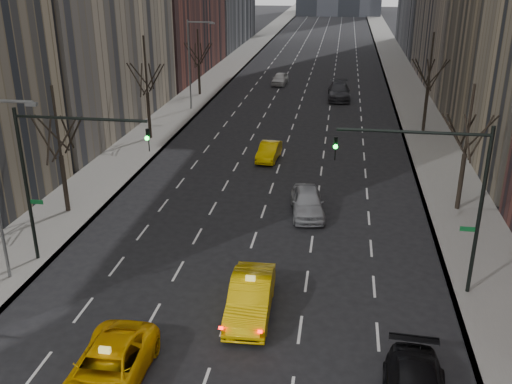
% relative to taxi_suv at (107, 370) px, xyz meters
% --- Properties ---
extents(sidewalk_left, '(4.50, 320.00, 0.15)m').
position_rel_taxi_suv_xyz_m(sidewalk_left, '(-8.84, 66.59, -0.70)').
color(sidewalk_left, slate).
rests_on(sidewalk_left, ground).
extents(sidewalk_right, '(4.50, 320.00, 0.15)m').
position_rel_taxi_suv_xyz_m(sidewalk_right, '(15.66, 66.59, -0.70)').
color(sidewalk_right, slate).
rests_on(sidewalk_right, ground).
extents(tree_lw_b, '(3.36, 3.50, 7.82)m').
position_rel_taxi_suv_xyz_m(tree_lw_b, '(-8.59, 14.59, 2.94)').
color(tree_lw_b, black).
rests_on(tree_lw_b, ground).
extents(tree_lw_c, '(3.36, 3.50, 8.74)m').
position_rel_taxi_suv_xyz_m(tree_lw_c, '(-8.59, 30.59, 3.26)').
color(tree_lw_c, black).
rests_on(tree_lw_c, ground).
extents(tree_lw_d, '(3.36, 3.50, 7.36)m').
position_rel_taxi_suv_xyz_m(tree_lw_d, '(-8.59, 48.59, 2.79)').
color(tree_lw_d, black).
rests_on(tree_lw_d, ground).
extents(tree_rw_b, '(3.36, 3.50, 7.82)m').
position_rel_taxi_suv_xyz_m(tree_rw_b, '(15.41, 18.59, 2.94)').
color(tree_rw_b, black).
rests_on(tree_rw_b, ground).
extents(tree_rw_c, '(3.36, 3.50, 8.74)m').
position_rel_taxi_suv_xyz_m(tree_rw_c, '(15.41, 36.59, 3.26)').
color(tree_rw_c, black).
rests_on(tree_rw_c, ground).
extents(traffic_mast_left, '(6.69, 0.39, 8.00)m').
position_rel_taxi_suv_xyz_m(traffic_mast_left, '(-5.70, 8.59, 4.71)').
color(traffic_mast_left, black).
rests_on(traffic_mast_left, ground).
extents(traffic_mast_right, '(6.69, 0.39, 8.00)m').
position_rel_taxi_suv_xyz_m(traffic_mast_right, '(12.52, 8.59, 4.71)').
color(traffic_mast_right, black).
rests_on(traffic_mast_right, ground).
extents(streetlight_far, '(2.83, 0.22, 9.00)m').
position_rel_taxi_suv_xyz_m(streetlight_far, '(-7.43, 41.59, 4.84)').
color(streetlight_far, slate).
rests_on(streetlight_far, ground).
extents(taxi_suv, '(2.69, 5.63, 1.55)m').
position_rel_taxi_suv_xyz_m(taxi_suv, '(0.00, 0.00, 0.00)').
color(taxi_suv, '#EEAB05').
rests_on(taxi_suv, ground).
extents(taxi_sedan, '(1.98, 5.20, 1.69)m').
position_rel_taxi_suv_xyz_m(taxi_sedan, '(4.39, 5.45, 0.07)').
color(taxi_sedan, '#DEAF04').
rests_on(taxi_sedan, ground).
extents(silver_sedan_ahead, '(2.56, 5.00, 1.63)m').
position_rel_taxi_suv_xyz_m(silver_sedan_ahead, '(6.13, 16.63, 0.04)').
color(silver_sedan_ahead, gray).
rests_on(silver_sedan_ahead, ground).
extents(far_taxi, '(1.70, 4.19, 1.35)m').
position_rel_taxi_suv_xyz_m(far_taxi, '(2.44, 26.70, -0.10)').
color(far_taxi, '#DFB204').
rests_on(far_taxi, ground).
extents(far_suv_grey, '(2.69, 6.14, 1.76)m').
position_rel_taxi_suv_xyz_m(far_suv_grey, '(7.51, 49.04, 0.10)').
color(far_suv_grey, '#2E2D32').
rests_on(far_suv_grey, ground).
extents(far_car_white, '(1.96, 4.37, 1.46)m').
position_rel_taxi_suv_xyz_m(far_car_white, '(-0.02, 56.33, -0.05)').
color(far_car_white, silver).
rests_on(far_car_white, ground).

